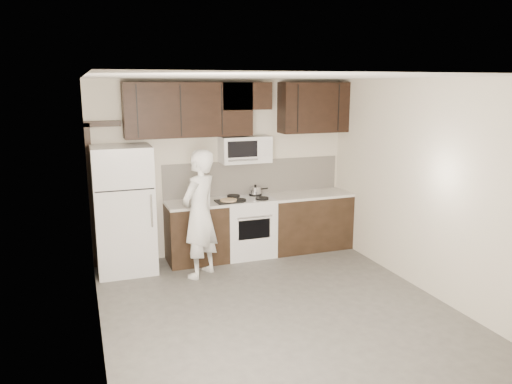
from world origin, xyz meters
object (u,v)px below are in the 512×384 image
refrigerator (124,210)px  person (200,214)px  microwave (245,149)px  stove (248,226)px

refrigerator → person: bearing=-29.8°
microwave → refrigerator: 2.00m
stove → person: 1.16m
refrigerator → person: (0.95, -0.55, -0.01)m
stove → person: size_ratio=0.53×
microwave → refrigerator: microwave is taller
stove → microwave: microwave is taller
microwave → stove: bearing=-89.9°
person → stove: bearing=172.4°
stove → refrigerator: bearing=-178.5°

